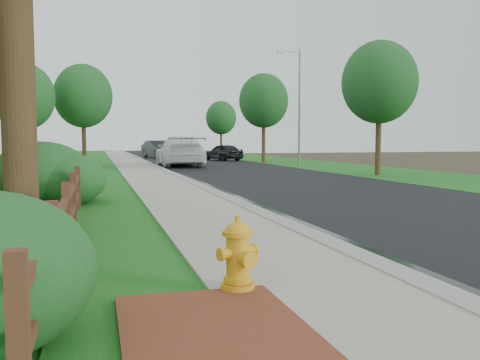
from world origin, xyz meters
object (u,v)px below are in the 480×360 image
object	(u,v)px
ranch_fence	(76,191)
dark_car_mid	(223,152)
fire_hydrant	(238,255)
streetlight	(298,100)
white_suv	(180,151)

from	to	relation	value
ranch_fence	dark_car_mid	world-z (taller)	dark_car_mid
ranch_fence	fire_hydrant	size ratio (longest dim) A/B	20.96
streetlight	fire_hydrant	bearing A→B (deg)	-113.40
dark_car_mid	streetlight	world-z (taller)	streetlight
fire_hydrant	white_suv	world-z (taller)	white_suv
ranch_fence	white_suv	distance (m)	22.50
streetlight	ranch_fence	bearing A→B (deg)	-122.95
ranch_fence	white_suv	xyz separation A→B (m)	(5.72, 21.76, 0.37)
white_suv	streetlight	xyz separation A→B (m)	(8.13, -0.40, 3.52)
dark_car_mid	streetlight	xyz separation A→B (m)	(3.25, -8.32, 3.78)
ranch_fence	streetlight	size ratio (longest dim) A/B	2.13
white_suv	dark_car_mid	size ratio (longest dim) A/B	1.63
ranch_fence	streetlight	distance (m)	25.75
dark_car_mid	streetlight	bearing A→B (deg)	90.74
fire_hydrant	dark_car_mid	xyz separation A→B (m)	(8.69, 35.92, 0.25)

